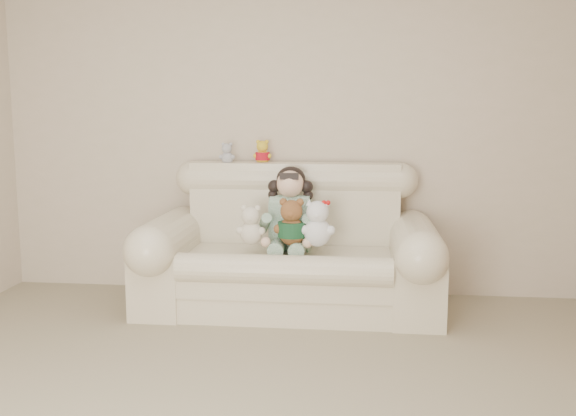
% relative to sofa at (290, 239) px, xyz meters
% --- Properties ---
extents(wall_back, '(4.50, 0.00, 4.50)m').
position_rel_sofa_xyz_m(wall_back, '(-0.05, 0.50, 0.78)').
color(wall_back, beige).
rests_on(wall_back, ground).
extents(sofa, '(2.10, 0.95, 1.03)m').
position_rel_sofa_xyz_m(sofa, '(0.00, 0.00, 0.00)').
color(sofa, '#C2B39D').
rests_on(sofa, floor).
extents(seated_child, '(0.40, 0.48, 0.61)m').
position_rel_sofa_xyz_m(seated_child, '(-0.00, 0.08, 0.21)').
color(seated_child, '#25683F').
rests_on(seated_child, sofa).
extents(brown_teddy, '(0.29, 0.26, 0.38)m').
position_rel_sofa_xyz_m(brown_teddy, '(0.03, -0.14, 0.18)').
color(brown_teddy, brown).
rests_on(brown_teddy, sofa).
extents(white_cat, '(0.26, 0.21, 0.38)m').
position_rel_sofa_xyz_m(white_cat, '(0.21, -0.15, 0.17)').
color(white_cat, silver).
rests_on(white_cat, sofa).
extents(cream_teddy, '(0.24, 0.21, 0.32)m').
position_rel_sofa_xyz_m(cream_teddy, '(-0.25, -0.14, 0.15)').
color(cream_teddy, beige).
rests_on(cream_teddy, sofa).
extents(yellow_mini_bear, '(0.15, 0.12, 0.22)m').
position_rel_sofa_xyz_m(yellow_mini_bear, '(-0.25, 0.38, 0.60)').
color(yellow_mini_bear, yellow).
rests_on(yellow_mini_bear, sofa).
extents(grey_mini_plush, '(0.15, 0.14, 0.19)m').
position_rel_sofa_xyz_m(grey_mini_plush, '(-0.51, 0.35, 0.59)').
color(grey_mini_plush, '#B9BAC0').
rests_on(grey_mini_plush, sofa).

